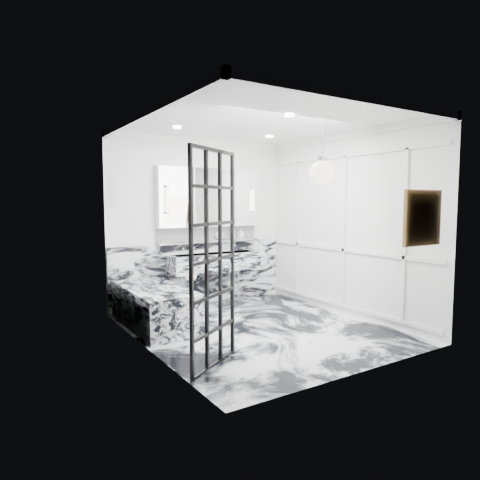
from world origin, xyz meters
TOP-DOWN VIEW (x-y plane):
  - floor at (0.00, 0.00)m, footprint 3.60×3.60m
  - ceiling at (0.00, 0.00)m, footprint 3.60×3.60m
  - wall_back at (0.00, 1.80)m, footprint 3.60×0.00m
  - wall_front at (0.00, -1.80)m, footprint 3.60×0.00m
  - wall_left at (-1.60, 0.00)m, footprint 0.00×3.60m
  - wall_right at (1.60, 0.00)m, footprint 0.00×3.60m
  - marble_clad_back at (0.00, 1.78)m, footprint 3.18×0.05m
  - marble_clad_left at (-1.59, 0.00)m, footprint 0.02×3.56m
  - panel_molding at (1.58, 0.00)m, footprint 0.03×3.40m
  - soap_bottle_a at (0.61, 1.71)m, footprint 0.10×0.10m
  - soap_bottle_b at (0.76, 1.71)m, footprint 0.10×0.10m
  - soap_bottle_c at (0.77, 1.71)m, footprint 0.14×0.14m
  - face_pot at (0.33, 1.71)m, footprint 0.16×0.16m
  - amber_bottle at (0.35, 1.71)m, footprint 0.04×0.04m
  - flower_vase at (-0.86, 0.36)m, footprint 0.07×0.07m
  - crittall_door at (-1.17, -0.82)m, footprint 0.77×0.50m
  - artwork at (1.00, -1.76)m, footprint 0.53×0.05m
  - pendant_light at (-0.05, -1.24)m, footprint 0.27×0.27m
  - trough_sink at (0.15, 1.55)m, footprint 1.60×0.45m
  - ledge at (0.15, 1.72)m, footprint 1.90×0.14m
  - subway_tile at (0.15, 1.78)m, footprint 1.90×0.03m
  - mirror_cabinet at (0.15, 1.73)m, footprint 1.90×0.16m
  - sconce_left at (-0.67, 1.63)m, footprint 0.07×0.07m
  - sconce_right at (0.97, 1.63)m, footprint 0.07×0.07m
  - bathtub at (-1.18, 0.90)m, footprint 0.75×1.65m

SIDE VIEW (x-z plane):
  - floor at x=0.00m, z-range 0.00..0.00m
  - bathtub at x=-1.18m, z-range 0.00..0.55m
  - marble_clad_back at x=0.00m, z-range 0.00..1.05m
  - flower_vase at x=-0.86m, z-range 0.55..0.67m
  - trough_sink at x=0.15m, z-range 0.58..0.88m
  - ledge at x=0.15m, z-range 1.05..1.09m
  - crittall_door at x=-1.17m, z-range 0.00..2.27m
  - amber_bottle at x=0.35m, z-range 1.09..1.19m
  - soap_bottle_c at x=0.77m, z-range 1.09..1.24m
  - face_pot at x=0.33m, z-range 1.09..1.24m
  - soap_bottle_b at x=0.76m, z-range 1.09..1.28m
  - soap_bottle_a at x=0.61m, z-range 1.09..1.31m
  - subway_tile at x=0.15m, z-range 1.09..1.32m
  - panel_molding at x=1.58m, z-range 0.15..2.45m
  - marble_clad_left at x=-1.59m, z-range 0.00..2.68m
  - wall_back at x=0.00m, z-range -0.40..3.20m
  - wall_front at x=0.00m, z-range -0.40..3.20m
  - wall_left at x=-1.60m, z-range -0.40..3.20m
  - wall_right at x=1.60m, z-range -0.40..3.20m
  - artwork at x=1.00m, z-range 1.30..1.83m
  - sconce_left at x=-0.67m, z-range 1.58..1.98m
  - sconce_right at x=0.97m, z-range 1.58..1.98m
  - mirror_cabinet at x=0.15m, z-range 1.32..2.32m
  - pendant_light at x=-0.05m, z-range 1.93..2.20m
  - ceiling at x=0.00m, z-range 2.80..2.80m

